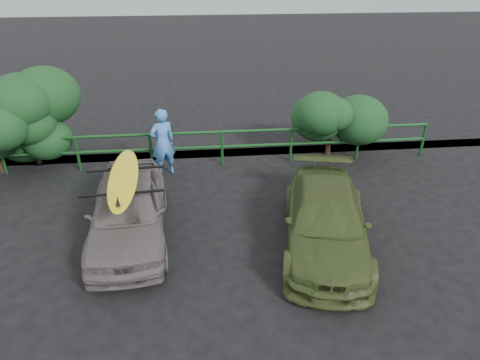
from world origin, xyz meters
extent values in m
plane|color=black|center=(0.00, 0.00, 0.00)|extent=(80.00, 80.00, 0.00)
imported|color=#615957|center=(-1.19, 1.62, 0.66)|extent=(1.81, 3.99, 1.33)
imported|color=#3B4920|center=(2.86, 0.91, 0.59)|extent=(2.52, 4.35, 1.18)
imported|color=#427FC8|center=(-0.61, 4.55, 0.93)|extent=(0.81, 0.69, 1.87)
ellipsoid|color=gold|center=(-1.19, 1.62, 1.42)|extent=(0.76, 2.84, 0.08)
camera|label=1|loc=(0.38, -6.18, 5.38)|focal=32.00mm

